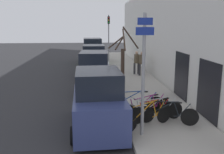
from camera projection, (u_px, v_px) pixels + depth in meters
name	position (u px, v px, depth m)	size (l,w,h in m)	color
ground_plane	(96.00, 88.00, 15.24)	(80.00, 80.00, 0.00)	#28282B
sidewalk_curb	(131.00, 77.00, 18.17)	(3.20, 32.00, 0.15)	#ADA89E
building_facade	(156.00, 33.00, 17.59)	(0.23, 32.00, 6.50)	silver
signpost	(143.00, 72.00, 7.98)	(0.57, 0.13, 3.99)	#939399
bicycle_0	(147.00, 117.00, 8.89)	(2.09, 1.19, 0.97)	black
bicycle_1	(167.00, 114.00, 9.22)	(2.20, 0.69, 0.90)	black
bicycle_2	(156.00, 111.00, 9.50)	(2.24, 0.69, 0.92)	black
bicycle_3	(154.00, 111.00, 9.69)	(1.84, 0.94, 0.84)	black
bicycle_4	(148.00, 107.00, 10.04)	(2.09, 1.14, 0.87)	black
bicycle_5	(134.00, 104.00, 10.38)	(2.54, 0.44, 0.97)	black
parked_car_0	(98.00, 102.00, 9.15)	(2.07, 4.22, 2.21)	navy
parked_car_1	(94.00, 73.00, 14.47)	(2.13, 4.28, 2.30)	#B2B7BC
parked_car_2	(94.00, 61.00, 19.15)	(2.04, 4.17, 2.30)	black
parked_car_3	(92.00, 52.00, 24.81)	(2.21, 4.75, 2.50)	#144728
pedestrian_near	(142.00, 62.00, 18.13)	(0.45, 0.39, 1.74)	#333338
pedestrian_far	(137.00, 61.00, 18.61)	(0.45, 0.38, 1.72)	#333338
street_tree	(123.00, 65.00, 13.05)	(1.62, 1.35, 3.56)	#3D2D23
traffic_light	(109.00, 33.00, 22.41)	(0.20, 0.30, 4.50)	#939399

